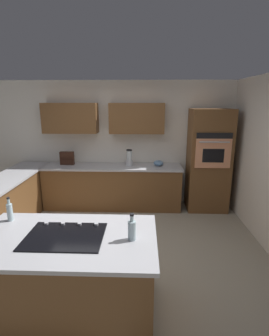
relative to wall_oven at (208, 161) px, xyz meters
The scene contains 14 objects.
ground_plane 2.72m from the wall_oven, 42.84° to the left, with size 14.00×14.00×0.00m, color #9E937F.
wall_back 1.98m from the wall_oven, ahead, with size 6.00×0.44×2.60m.
lower_cabinets_back 2.04m from the wall_oven, ahead, with size 2.80×0.60×0.86m, color brown.
countertop_back 1.96m from the wall_oven, ahead, with size 2.84×0.64×0.04m, color #B2B2B7.
lower_cabinets_side 3.90m from the wall_oven, 17.62° to the left, with size 0.60×2.90×0.86m, color brown.
island_base 3.57m from the wall_oven, 53.95° to the left, with size 1.72×0.98×0.86m, color brown.
island_top 3.53m from the wall_oven, 53.95° to the left, with size 1.80×1.06×0.04m, color #B2B2B7.
wall_oven is the anchor object (origin of this frame).
cooktop 3.52m from the wall_oven, 53.89° to the left, with size 0.76×0.56×0.03m.
blender 1.60m from the wall_oven, ahead, with size 0.15×0.15×0.33m.
mixing_bowl 1.00m from the wall_oven, ahead, with size 0.20×0.20×0.11m, color #668CB2.
spice_rack 2.90m from the wall_oven, ahead, with size 0.28×0.11×0.27m.
oil_bottle 3.75m from the wall_oven, 42.08° to the left, with size 0.06×0.06×0.28m.
second_bottle 3.20m from the wall_oven, 63.86° to the left, with size 0.08×0.08×0.27m.
Camera 1 is at (-0.54, 3.39, 2.20)m, focal length 27.57 mm.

